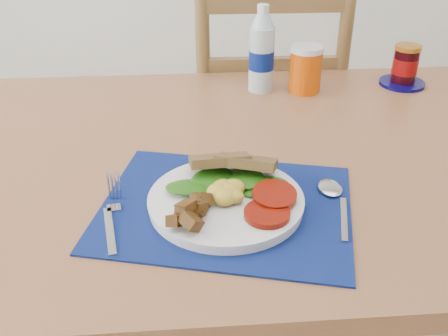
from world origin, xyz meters
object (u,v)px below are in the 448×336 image
at_px(water_bottle, 261,54).
at_px(jam_on_saucer, 405,68).
at_px(breakfast_plate, 223,198).
at_px(juice_glass, 305,70).
at_px(chair_far, 265,102).

height_order(water_bottle, jam_on_saucer, water_bottle).
height_order(breakfast_plate, juice_glass, juice_glass).
bearing_deg(water_bottle, jam_on_saucer, 0.80).
distance_m(water_bottle, juice_glass, 0.12).
height_order(chair_far, water_bottle, chair_far).
distance_m(water_bottle, jam_on_saucer, 0.37).
relative_size(breakfast_plate, jam_on_saucer, 2.21).
distance_m(chair_far, breakfast_plate, 0.82).
bearing_deg(juice_glass, chair_far, 100.17).
bearing_deg(juice_glass, jam_on_saucer, 4.80).
xyz_separation_m(breakfast_plate, jam_on_saucer, (0.50, 0.52, 0.02)).
bearing_deg(jam_on_saucer, juice_glass, -175.20).
bearing_deg(chair_far, breakfast_plate, 77.35).
distance_m(juice_glass, jam_on_saucer, 0.26).
distance_m(breakfast_plate, jam_on_saucer, 0.73).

